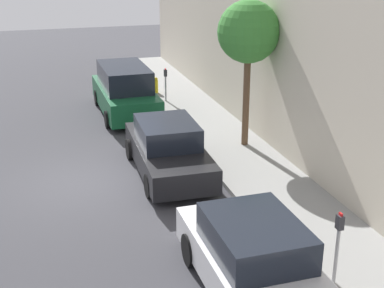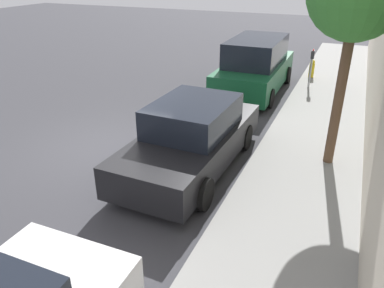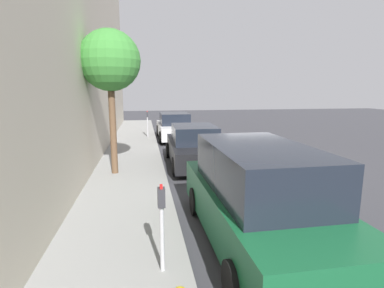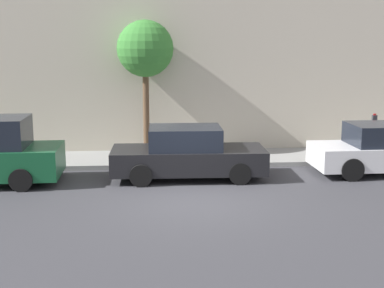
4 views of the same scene
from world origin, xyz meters
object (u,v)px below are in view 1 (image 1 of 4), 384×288
object	(u,v)px
parked_sedan_nearest	(255,262)
parked_sedan_second	(168,149)
parking_meter_far	(166,81)
street_tree	(249,33)
parked_minivan_third	(125,91)
parking_meter_near	(338,241)
fire_hydrant	(156,85)

from	to	relation	value
parked_sedan_nearest	parked_sedan_second	world-z (taller)	same
parking_meter_far	street_tree	size ratio (longest dim) A/B	0.30
parking_meter_far	street_tree	xyz separation A→B (m)	(1.21, -5.71, 2.74)
parked_sedan_second	parked_minivan_third	world-z (taller)	parked_minivan_third
parked_sedan_nearest	parking_meter_near	size ratio (longest dim) A/B	3.02
parked_sedan_nearest	parked_minivan_third	bearing A→B (deg)	91.36
parking_meter_far	fire_hydrant	size ratio (longest dim) A/B	1.98
street_tree	parked_minivan_third	bearing A→B (deg)	121.77
parking_meter_far	parked_sedan_second	bearing A→B (deg)	-103.45
parked_minivan_third	fire_hydrant	size ratio (longest dim) A/B	7.14
parked_sedan_nearest	street_tree	xyz separation A→B (m)	(2.74, 7.31, 3.01)
parked_sedan_nearest	parking_meter_far	xyz separation A→B (m)	(1.54, 13.02, 0.27)
parked_sedan_nearest	parked_minivan_third	world-z (taller)	parked_minivan_third
parked_sedan_second	parked_sedan_nearest	bearing A→B (deg)	-88.89
parked_sedan_second	parking_meter_far	world-z (taller)	parked_sedan_second
parked_sedan_second	parking_meter_near	distance (m)	6.58
parking_meter_far	street_tree	distance (m)	6.45
parked_sedan_second	fire_hydrant	xyz separation A→B (m)	(1.55, 8.31, -0.23)
parked_sedan_second	parked_minivan_third	size ratio (longest dim) A/B	0.92
parked_sedan_second	parking_meter_far	distance (m)	7.11
parked_sedan_nearest	parking_meter_far	world-z (taller)	parked_sedan_nearest
parking_meter_near	parked_minivan_third	bearing A→B (deg)	98.33
parking_meter_near	street_tree	xyz separation A→B (m)	(1.21, 7.57, 2.66)
parking_meter_far	fire_hydrant	world-z (taller)	parking_meter_far
street_tree	fire_hydrant	xyz separation A→B (m)	(-1.31, 7.10, -3.24)
parked_sedan_second	fire_hydrant	size ratio (longest dim) A/B	6.59
parked_sedan_nearest	parked_sedan_second	xyz separation A→B (m)	(-0.12, 6.11, 0.00)
parking_meter_far	parking_meter_near	bearing A→B (deg)	-90.00
parked_sedan_second	fire_hydrant	distance (m)	8.46
street_tree	fire_hydrant	size ratio (longest dim) A/B	6.63
parking_meter_near	parking_meter_far	bearing A→B (deg)	90.00
parked_minivan_third	parking_meter_near	xyz separation A→B (m)	(1.83, -12.47, 0.14)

